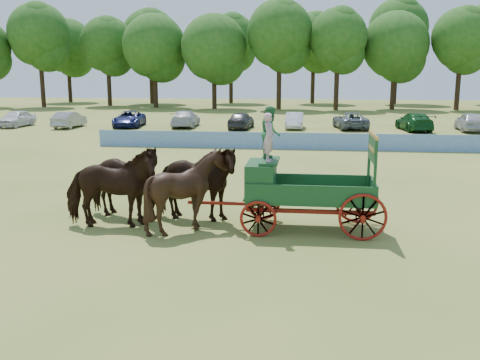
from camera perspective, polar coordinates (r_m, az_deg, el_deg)
name	(u,v)px	position (r m, az deg, el deg)	size (l,w,h in m)	color
ground	(323,236)	(16.07, 8.90, -5.96)	(160.00, 160.00, 0.00)	#9B8D46
horse_lead_left	(111,189)	(16.93, -13.61, -0.89)	(1.34, 2.95, 2.49)	black
horse_lead_right	(123,181)	(17.94, -12.38, -0.15)	(1.34, 2.95, 2.49)	black
horse_wheel_left	(187,191)	(16.24, -5.66, -1.13)	(2.02, 2.27, 2.50)	black
horse_wheel_right	(195,183)	(17.29, -4.86, -0.35)	(1.34, 2.95, 2.49)	black
farm_dray	(286,177)	(16.35, 4.94, 0.35)	(6.00, 2.00, 3.75)	maroon
sponsor_banner	(300,141)	(33.61, 6.37, 4.14)	(26.00, 0.08, 1.05)	blue
parked_cars	(252,120)	(45.83, 1.25, 6.41)	(40.70, 6.77, 1.58)	silver
treeline	(301,38)	(75.53, 6.47, 14.86)	(92.76, 24.14, 15.42)	#382314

